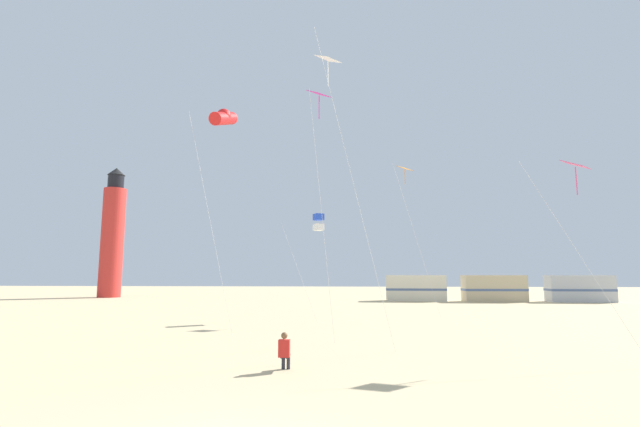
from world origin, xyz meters
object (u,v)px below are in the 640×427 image
Objects in this scene: kite_flyer_standing at (285,350)px; kite_diamond_orange at (406,174)px; kite_tube_scarlet at (224,118)px; kite_diamond_rainbow at (576,171)px; kite_diamond_magenta at (319,104)px; rv_van_cream at (416,288)px; rv_van_silver at (579,289)px; lighthouse_distant at (113,236)px; kite_diamond_white at (330,71)px; rv_van_tan at (494,288)px; kite_box_blue at (318,222)px.

kite_diamond_orange is at bearing -108.06° from kite_flyer_standing.
kite_diamond_orange is 13.48m from kite_tube_scarlet.
kite_diamond_orange is 14.59m from kite_diamond_rainbow.
kite_diamond_magenta is 1.73× the size of rv_van_cream.
kite_diamond_magenta is 40.55m from rv_van_silver.
rv_van_cream is (8.16, 30.97, -9.27)m from kite_diamond_magenta.
kite_diamond_orange is 0.87× the size of kite_tube_scarlet.
kite_tube_scarlet reaches higher than kite_flyer_standing.
kite_diamond_rainbow is (10.70, 3.57, 6.25)m from kite_flyer_standing.
kite_diamond_white is at bearing -51.14° from lighthouse_distant.
lighthouse_distant is 46.80m from rv_van_tan.
rv_van_tan is at bearing 48.89° from kite_box_blue.
rv_van_silver is at bearing 50.32° from kite_diamond_magenta.
lighthouse_distant is at bearing -54.25° from kite_flyer_standing.
rv_van_cream is at bearing 76.98° from kite_diamond_white.
kite_flyer_standing is at bearing -107.55° from kite_diamond_white.
kite_box_blue is at bearing -172.10° from kite_diamond_orange.
kite_tube_scarlet reaches higher than kite_diamond_rainbow.
kite_diamond_rainbow is at bearing -102.00° from rv_van_tan.
rv_van_silver is at bearing 43.45° from kite_diamond_orange.
kite_diamond_orange is 21.54m from rv_van_cream.
rv_van_cream is 8.22m from rv_van_tan.
rv_van_cream is (9.06, 20.43, -5.03)m from kite_box_blue.
kite_diamond_white reaches higher than rv_van_cream.
kite_flyer_standing is 0.10× the size of kite_tube_scarlet.
rv_van_tan is at bearing -1.22° from rv_van_cream.
kite_box_blue is at bearing 96.94° from kite_diamond_white.
kite_diamond_white is 37.12m from rv_van_tan.
kite_box_blue reaches higher than rv_van_tan.
kite_diamond_magenta is 11.40m from kite_box_blue.
rv_van_cream is (8.78, 36.57, 0.78)m from kite_flyer_standing.
kite_tube_scarlet is 36.20m from rv_van_tan.
kite_tube_scarlet is 1.85× the size of rv_van_tan.
kite_diamond_magenta is (0.62, 5.61, 10.04)m from kite_flyer_standing.
rv_van_cream is at bearing -102.79° from kite_flyer_standing.
kite_diamond_white is 13.36m from kite_box_blue.
kite_diamond_white is 0.73× the size of lighthouse_distant.
kite_box_blue reaches higher than rv_van_cream.
kite_diamond_white reaches higher than rv_van_tan.
kite_diamond_orange is 0.62× the size of lighthouse_distant.
kite_diamond_magenta reaches higher than kite_box_blue.
kite_box_blue is 1.08× the size of rv_van_tan.
kite_diamond_orange is 7.00m from kite_box_blue.
kite_flyer_standing is 0.07× the size of lighthouse_distant.
kite_box_blue is 0.42× the size of lighthouse_distant.
kite_diamond_orange reaches higher than kite_diamond_rainbow.
kite_diamond_magenta is 0.95× the size of kite_tube_scarlet.
rv_van_cream is at bearing 174.47° from rv_van_tan.
rv_van_tan is (15.76, 32.07, -10.03)m from kite_diamond_white.
kite_flyer_standing is 12.90m from kite_diamond_rainbow.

